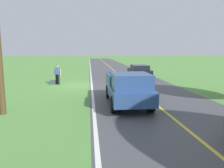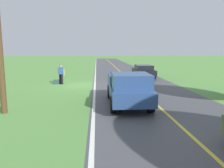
{
  "view_description": "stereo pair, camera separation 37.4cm",
  "coord_description": "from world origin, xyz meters",
  "px_view_note": "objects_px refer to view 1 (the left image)",
  "views": [
    {
      "loc": [
        -0.97,
        18.46,
        2.97
      ],
      "look_at": [
        -2.11,
        7.66,
        1.27
      ],
      "focal_mm": 34.85,
      "sensor_mm": 36.0,
      "label": 1
    },
    {
      "loc": [
        -1.34,
        18.49,
        2.97
      ],
      "look_at": [
        -2.11,
        7.66,
        1.27
      ],
      "focal_mm": 34.85,
      "sensor_mm": 36.0,
      "label": 2
    }
  ],
  "objects_px": {
    "hitchhiker_walking": "(57,73)",
    "pickup_truck_passing": "(128,88)",
    "sedan_near_oncoming": "(139,71)",
    "suitcase_carried": "(53,82)"
  },
  "relations": [
    {
      "from": "hitchhiker_walking",
      "to": "pickup_truck_passing",
      "type": "relative_size",
      "value": 0.32
    },
    {
      "from": "suitcase_carried",
      "to": "pickup_truck_passing",
      "type": "bearing_deg",
      "value": 37.91
    },
    {
      "from": "suitcase_carried",
      "to": "sedan_near_oncoming",
      "type": "height_order",
      "value": "sedan_near_oncoming"
    },
    {
      "from": "sedan_near_oncoming",
      "to": "pickup_truck_passing",
      "type": "bearing_deg",
      "value": 73.93
    },
    {
      "from": "pickup_truck_passing",
      "to": "sedan_near_oncoming",
      "type": "bearing_deg",
      "value": -106.07
    },
    {
      "from": "pickup_truck_passing",
      "to": "hitchhiker_walking",
      "type": "bearing_deg",
      "value": -58.2
    },
    {
      "from": "hitchhiker_walking",
      "to": "pickup_truck_passing",
      "type": "xyz_separation_m",
      "value": [
        -4.83,
        7.79,
        -0.01
      ]
    },
    {
      "from": "sedan_near_oncoming",
      "to": "hitchhiker_walking",
      "type": "bearing_deg",
      "value": 24.78
    },
    {
      "from": "pickup_truck_passing",
      "to": "suitcase_carried",
      "type": "bearing_deg",
      "value": -55.82
    },
    {
      "from": "suitcase_carried",
      "to": "pickup_truck_passing",
      "type": "distance_m",
      "value": 9.38
    }
  ]
}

